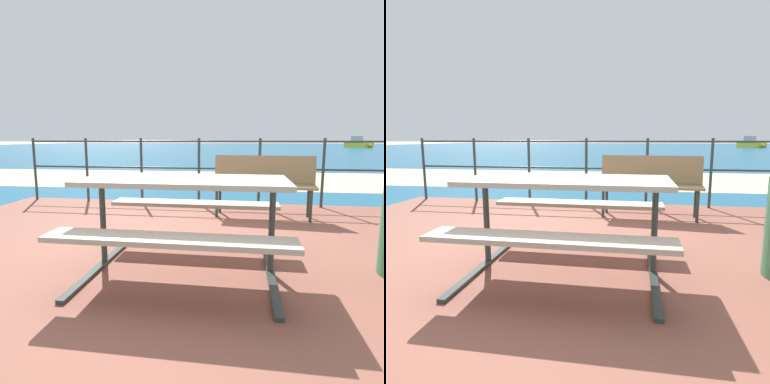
# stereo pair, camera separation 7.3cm
# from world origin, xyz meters

# --- Properties ---
(ground_plane) EXTENTS (240.00, 240.00, 0.00)m
(ground_plane) POSITION_xyz_m (0.00, 0.00, 0.00)
(ground_plane) COLOR beige
(patio_paving) EXTENTS (6.40, 5.20, 0.06)m
(patio_paving) POSITION_xyz_m (0.00, 0.00, 0.03)
(patio_paving) COLOR brown
(patio_paving) RESTS_ON ground
(sea_water) EXTENTS (90.00, 90.00, 0.01)m
(sea_water) POSITION_xyz_m (0.00, 40.00, 0.01)
(sea_water) COLOR #145B84
(sea_water) RESTS_ON ground
(beach_strip) EXTENTS (54.06, 5.04, 0.01)m
(beach_strip) POSITION_xyz_m (0.00, 6.35, 0.01)
(beach_strip) COLOR beige
(beach_strip) RESTS_ON ground
(picnic_table) EXTENTS (1.67, 1.48, 0.77)m
(picnic_table) POSITION_xyz_m (0.23, -0.36, 0.64)
(picnic_table) COLOR tan
(picnic_table) RESTS_ON patio_paving
(park_bench) EXTENTS (1.43, 0.53, 0.85)m
(park_bench) POSITION_xyz_m (1.00, 1.70, 0.58)
(park_bench) COLOR #8C704C
(park_bench) RESTS_ON patio_paving
(railing_fence) EXTENTS (5.94, 0.04, 1.10)m
(railing_fence) POSITION_xyz_m (0.00, 2.43, 0.73)
(railing_fence) COLOR #2D3833
(railing_fence) RESTS_ON patio_paving
(boat_near) EXTENTS (2.76, 4.23, 1.48)m
(boat_near) POSITION_xyz_m (16.00, 43.35, 0.48)
(boat_near) COLOR yellow
(boat_near) RESTS_ON sea_water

